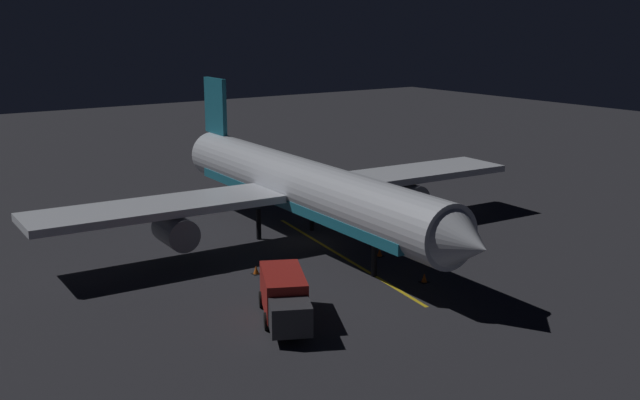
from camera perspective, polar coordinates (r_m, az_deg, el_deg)
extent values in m
cube|color=#29292E|center=(54.11, -1.22, -3.31)|extent=(180.00, 180.00, 0.20)
cube|color=gold|center=(51.15, 1.62, -4.18)|extent=(3.57, 20.29, 0.01)
cylinder|color=silver|center=(53.05, -1.24, 1.07)|extent=(5.25, 30.67, 3.71)
cube|color=teal|center=(53.27, -1.23, 0.00)|extent=(4.83, 26.09, 0.67)
cone|color=silver|center=(40.30, 10.81, -3.16)|extent=(3.78, 3.15, 3.64)
cone|color=silver|center=(67.88, -8.60, 3.64)|extent=(3.56, 4.62, 3.34)
cube|color=teal|center=(64.89, -7.78, 6.94)|extent=(0.54, 3.61, 4.61)
cube|color=silver|center=(60.06, 6.36, 1.91)|extent=(16.82, 5.63, 0.50)
cylinder|color=slate|center=(58.93, 6.42, 0.29)|extent=(2.26, 3.30, 2.10)
cube|color=silver|center=(50.29, -12.13, -0.57)|extent=(16.82, 5.63, 0.50)
cylinder|color=slate|center=(49.83, -10.67, -2.29)|extent=(2.26, 3.30, 2.10)
cylinder|color=black|center=(47.05, 4.05, -4.35)|extent=(0.38, 0.38, 2.27)
cylinder|color=black|center=(56.97, -0.60, -1.16)|extent=(0.38, 0.38, 2.27)
cylinder|color=black|center=(54.85, -4.58, -1.77)|extent=(0.38, 0.38, 2.27)
cube|color=maroon|center=(40.65, -2.75, -6.76)|extent=(3.83, 4.92, 2.00)
cube|color=#38383D|center=(37.84, -2.21, -8.73)|extent=(2.58, 2.49, 1.50)
cylinder|color=black|center=(39.57, -2.48, -8.89)|extent=(2.47, 1.82, 0.90)
cylinder|color=black|center=(42.45, -2.97, -7.31)|extent=(2.47, 1.82, 0.90)
cube|color=silver|center=(60.41, 6.28, -0.13)|extent=(2.59, 3.92, 1.91)
cube|color=#38383D|center=(62.70, 4.92, 0.21)|extent=(2.23, 2.06, 1.50)
cylinder|color=black|center=(61.68, 5.61, -0.74)|extent=(2.41, 1.21, 0.90)
cylinder|color=black|center=(59.61, 6.93, -1.28)|extent=(2.41, 1.21, 0.90)
cylinder|color=black|center=(49.51, 8.43, -4.42)|extent=(0.32, 0.32, 0.85)
cylinder|color=orange|center=(49.29, 8.46, -3.59)|extent=(0.40, 0.40, 0.65)
sphere|color=tan|center=(49.16, 8.48, -3.09)|extent=(0.24, 0.24, 0.24)
cone|color=#EA590F|center=(46.56, 7.75, -5.75)|extent=(0.36, 0.36, 0.55)
cube|color=black|center=(46.64, 7.74, -6.05)|extent=(0.50, 0.50, 0.03)
cone|color=#EA590F|center=(47.74, -4.77, -5.19)|extent=(0.36, 0.36, 0.55)
cube|color=black|center=(47.82, -4.77, -5.48)|extent=(0.50, 0.50, 0.03)
cone|color=#EA590F|center=(51.16, 4.46, -3.90)|extent=(0.36, 0.36, 0.55)
cube|color=black|center=(51.24, 4.45, -4.18)|extent=(0.50, 0.50, 0.03)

